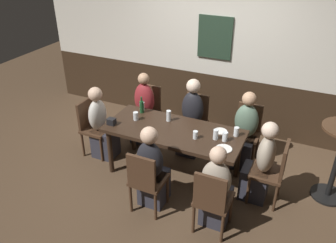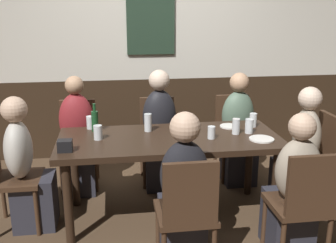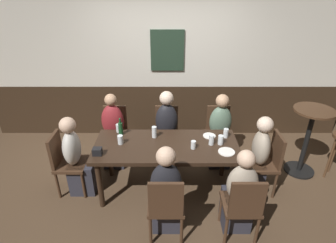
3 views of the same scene
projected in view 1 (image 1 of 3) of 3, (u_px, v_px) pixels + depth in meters
ground_plane at (173, 173)px, 5.00m from camera, size 12.00×12.00×0.00m
wall_back at (214, 54)px, 5.67m from camera, size 6.40×0.13×2.60m
dining_table at (174, 135)px, 4.68m from camera, size 1.88×0.81×0.74m
chair_left_far at (148, 109)px, 5.71m from camera, size 0.40×0.40×0.88m
chair_head_east at (273, 170)px, 4.27m from camera, size 0.40×0.40×0.88m
chair_right_far at (247, 130)px, 5.11m from camera, size 0.40×0.40×0.88m
chair_head_west at (92, 125)px, 5.25m from camera, size 0.40×0.40×0.88m
chair_mid_near at (146, 179)px, 4.11m from camera, size 0.40×0.40×0.88m
chair_mid_far at (195, 119)px, 5.41m from camera, size 0.40×0.40×0.88m
chair_right_near at (212, 199)px, 3.81m from camera, size 0.40×0.40×0.88m
person_left_far at (143, 113)px, 5.59m from camera, size 0.34×0.37×1.16m
person_head_east at (260, 167)px, 4.33m from camera, size 0.37×0.34×1.14m
person_right_far at (244, 136)px, 4.99m from camera, size 0.34×0.37×1.16m
person_head_west at (101, 128)px, 5.20m from camera, size 0.37×0.34×1.13m
person_mid_near at (152, 172)px, 4.24m from camera, size 0.34×0.37×1.15m
person_mid_far at (191, 122)px, 5.28m from camera, size 0.34×0.37×1.21m
person_right_near at (216, 192)px, 3.96m from camera, size 0.34×0.37×1.11m
pint_glass_amber at (195, 135)px, 4.43m from camera, size 0.06×0.06×0.11m
tumbler_short at (236, 132)px, 4.48m from camera, size 0.07×0.07×0.13m
tumbler_water at (142, 106)px, 5.13m from camera, size 0.07×0.07×0.12m
pint_glass_pale at (216, 135)px, 4.41m from camera, size 0.07×0.07×0.14m
beer_glass_tall at (136, 116)px, 4.85m from camera, size 0.07×0.07×0.12m
beer_glass_half at (225, 137)px, 4.37m from camera, size 0.07×0.07×0.13m
highball_clear at (169, 117)px, 4.82m from camera, size 0.07×0.07×0.16m
beer_bottle_green at (142, 106)px, 5.03m from camera, size 0.06×0.06×0.25m
plate_white_large at (224, 149)px, 4.23m from camera, size 0.21×0.21×0.01m
plate_white_small at (221, 131)px, 4.60m from camera, size 0.17×0.17×0.01m
condiment_caddy at (111, 121)px, 4.75m from camera, size 0.11×0.09×0.09m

